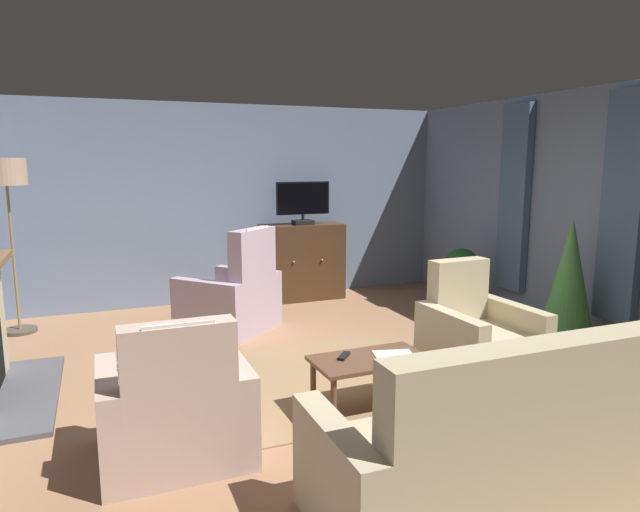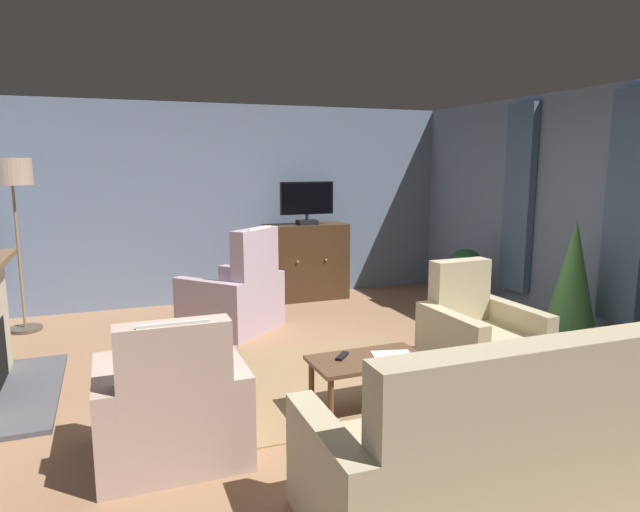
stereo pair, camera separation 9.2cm
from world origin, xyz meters
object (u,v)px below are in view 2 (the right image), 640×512
Objects in this scene: potted_plant_leafy_by_curtain at (573,282)px; cat at (151,364)px; folded_newspaper at (393,355)px; floor_lamp at (13,188)px; sofa_floral at (500,453)px; television at (307,202)px; armchair_near_window at (172,411)px; potted_plant_small_fern_corner at (465,280)px; coffee_table at (368,365)px; tv_cabinet at (306,263)px; armchair_angled_to_table at (479,339)px; armchair_in_far_corner at (235,299)px; tv_remote at (342,356)px.

cat is (-3.91, 0.92, -0.63)m from potted_plant_leafy_by_curtain.
floor_lamp is (-2.93, 3.24, 1.18)m from folded_newspaper.
sofa_floral is at bearing -58.23° from floor_lamp.
television is 0.75× the size of armchair_near_window.
folded_newspaper is 2.22m from cat.
potted_plant_small_fern_corner is (2.18, 3.46, 0.09)m from sofa_floral.
sofa_floral is (-0.61, -4.86, -1.01)m from television.
coffee_table is 0.21m from folded_newspaper.
tv_cabinet is 3.12m from cat.
potted_plant_small_fern_corner is 0.43× the size of floor_lamp.
armchair_angled_to_table is (0.54, -3.11, -1.04)m from television.
coffee_table is at bearing -78.67° from armchair_in_far_corner.
folded_newspaper is 2.29m from potted_plant_leafy_by_curtain.
armchair_angled_to_table is at bearing -36.90° from tv_remote.
potted_plant_leafy_by_curtain is at bearing 38.98° from sofa_floral.
armchair_near_window is at bearing -110.35° from armchair_in_far_corner.
tv_cabinet is 6.61× the size of tv_remote.
cat is at bearing 166.78° from potted_plant_leafy_by_curtain.
tv_remote reaches higher than coffee_table.
television reaches higher than armchair_angled_to_table.
television is 1.29× the size of cat.
potted_plant_leafy_by_curtain is (1.68, -3.01, -0.62)m from television.
armchair_in_far_corner is at bearing 172.38° from potted_plant_small_fern_corner.
folded_newspaper is 0.30× the size of armchair_angled_to_table.
potted_plant_leafy_by_curtain reaches higher than folded_newspaper.
sofa_floral is (0.12, -1.38, -0.02)m from coffee_table.
armchair_in_far_corner is 1.27× the size of armchair_near_window.
television reaches higher than cat.
cat is (-1.69, 1.40, -0.33)m from folded_newspaper.
folded_newspaper is 0.30× the size of armchair_near_window.
tv_remote is at bearing -171.53° from potted_plant_leafy_by_curtain.
armchair_near_window is 3.95m from potted_plant_leafy_by_curtain.
folded_newspaper reaches higher than coffee_table.
folded_newspaper is 0.16× the size of floor_lamp.
potted_plant_leafy_by_curtain reaches higher than armchair_in_far_corner.
potted_plant_leafy_by_curtain is 5.90m from floor_lamp.
coffee_table is 2.06m from cat.
tv_cabinet is 1.27× the size of coffee_table.
coffee_table is at bearing 7.15° from armchair_near_window.
television reaches higher than sofa_floral.
armchair_near_window is at bearing -160.32° from folded_newspaper.
tv_remote is 0.08× the size of sofa_floral.
armchair_near_window is (-1.28, -0.26, -0.12)m from tv_remote.
tv_remote reaches higher than folded_newspaper.
armchair_in_far_corner reaches higher than armchair_angled_to_table.
folded_newspaper is at bearing -135.34° from potted_plant_small_fern_corner.
television is at bearing 59.01° from armchair_near_window.
armchair_near_window is at bearing -88.90° from cat.
sofa_floral is 2.11× the size of armchair_near_window.
folded_newspaper is at bearing 5.74° from armchair_near_window.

